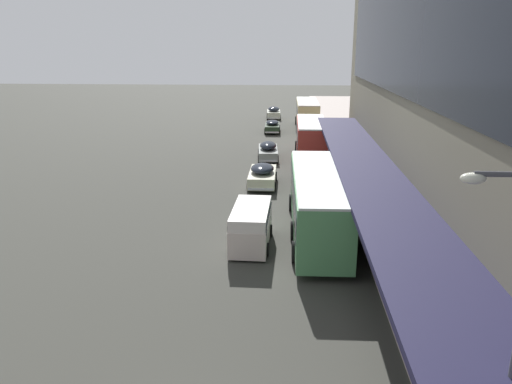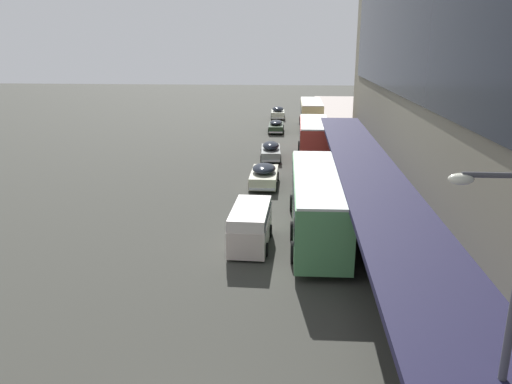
% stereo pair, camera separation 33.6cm
% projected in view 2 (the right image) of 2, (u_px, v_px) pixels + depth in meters
% --- Properties ---
extents(transit_bus_kerbside_front, '(2.72, 9.14, 3.31)m').
position_uv_depth(transit_bus_kerbside_front, '(314.00, 137.00, 42.94)').
color(transit_bus_kerbside_front, '#AF2E29').
rests_on(transit_bus_kerbside_front, ground).
extents(transit_bus_kerbside_rear, '(2.87, 11.45, 3.28)m').
position_uv_depth(transit_bus_kerbside_rear, '(317.00, 200.00, 25.47)').
color(transit_bus_kerbside_rear, '#50915A').
rests_on(transit_bus_kerbside_rear, ground).
extents(transit_bus_kerbside_far, '(2.73, 9.88, 3.30)m').
position_uv_depth(transit_bus_kerbside_far, '(311.00, 113.00, 58.80)').
color(transit_bus_kerbside_far, tan).
rests_on(transit_bus_kerbside_far, ground).
extents(sedan_far_back, '(1.97, 4.74, 1.59)m').
position_uv_depth(sedan_far_back, '(264.00, 175.00, 34.97)').
color(sedan_far_back, beige).
rests_on(sedan_far_back, ground).
extents(sedan_lead_mid, '(1.81, 4.82, 1.40)m').
position_uv_depth(sedan_lead_mid, '(276.00, 126.00, 56.78)').
color(sedan_lead_mid, '#21321F').
rests_on(sedan_lead_mid, ground).
extents(sedan_lead_near, '(1.94, 4.82, 1.57)m').
position_uv_depth(sedan_lead_near, '(271.00, 151.00, 43.16)').
color(sedan_lead_near, gray).
rests_on(sedan_lead_near, ground).
extents(sedan_second_mid, '(2.00, 4.30, 1.66)m').
position_uv_depth(sedan_second_mid, '(278.00, 113.00, 67.28)').
color(sedan_second_mid, beige).
rests_on(sedan_second_mid, ground).
extents(vw_van, '(1.98, 4.59, 1.96)m').
position_uv_depth(vw_van, '(251.00, 223.00, 24.47)').
color(vw_van, beige).
rests_on(vw_van, ground).
extents(pedestrian_at_kerb, '(0.40, 0.56, 1.86)m').
position_uv_depth(pedestrian_at_kerb, '(437.00, 308.00, 16.38)').
color(pedestrian_at_kerb, '#22263D').
rests_on(pedestrian_at_kerb, sidewalk_kerb).
extents(street_lamp, '(1.50, 0.28, 7.32)m').
position_uv_depth(street_lamp, '(500.00, 332.00, 9.21)').
color(street_lamp, '#4C4C51').
rests_on(street_lamp, sidewalk_kerb).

